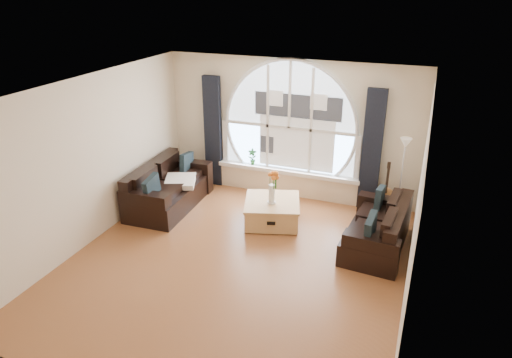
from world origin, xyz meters
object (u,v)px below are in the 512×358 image
at_px(sofa_right, 377,225).
at_px(potted_plant, 252,157).
at_px(floor_lamp, 400,182).
at_px(vase_flowers, 272,183).
at_px(sofa_left, 169,187).
at_px(coffee_chest, 272,211).
at_px(guitar, 387,187).

height_order(sofa_right, potted_plant, potted_plant).
bearing_deg(potted_plant, sofa_right, -27.47).
bearing_deg(floor_lamp, vase_flowers, -157.77).
bearing_deg(sofa_left, vase_flowers, -2.32).
relative_size(coffee_chest, floor_lamp, 0.60).
bearing_deg(sofa_right, sofa_left, -176.91).
relative_size(sofa_right, floor_lamp, 1.04).
xyz_separation_m(coffee_chest, vase_flowers, (0.02, -0.08, 0.58)).
bearing_deg(coffee_chest, potted_plant, 107.75).
relative_size(sofa_right, guitar, 1.58).
height_order(sofa_right, coffee_chest, sofa_right).
bearing_deg(floor_lamp, sofa_right, -104.01).
height_order(guitar, potted_plant, guitar).
bearing_deg(sofa_left, potted_plant, 44.99).
xyz_separation_m(sofa_left, potted_plant, (1.20, 1.29, 0.32)).
relative_size(vase_flowers, guitar, 0.66).
relative_size(floor_lamp, guitar, 1.51).
bearing_deg(sofa_left, guitar, 14.58).
relative_size(sofa_left, vase_flowers, 2.67).
xyz_separation_m(vase_flowers, potted_plant, (-0.86, 1.30, -0.10)).
distance_m(sofa_right, floor_lamp, 1.05).
bearing_deg(vase_flowers, guitar, 32.82).
height_order(coffee_chest, guitar, guitar).
distance_m(sofa_left, sofa_right, 3.89).
distance_m(coffee_chest, vase_flowers, 0.59).
height_order(sofa_left, vase_flowers, vase_flowers).
bearing_deg(coffee_chest, floor_lamp, 3.03).
height_order(floor_lamp, potted_plant, floor_lamp).
bearing_deg(floor_lamp, potted_plant, 171.17).
height_order(sofa_left, potted_plant, potted_plant).
distance_m(sofa_right, coffee_chest, 1.86).
relative_size(coffee_chest, guitar, 0.90).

